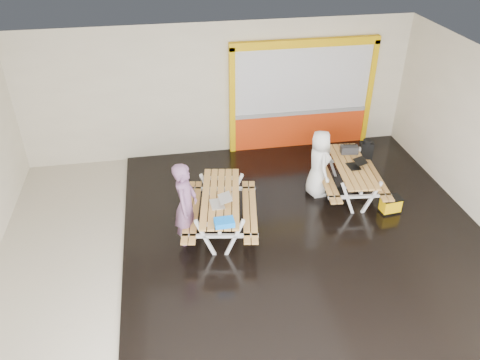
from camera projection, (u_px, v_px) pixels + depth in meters
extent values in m
cube|color=beige|center=(248.00, 244.00, 9.76)|extent=(10.00, 8.00, 0.01)
cube|color=white|center=(249.00, 81.00, 7.88)|extent=(10.00, 8.00, 0.01)
cube|color=beige|center=(219.00, 91.00, 12.15)|extent=(10.00, 0.01, 3.50)
cube|color=beige|center=(314.00, 349.00, 5.49)|extent=(10.00, 0.01, 3.50)
cube|color=black|center=(306.00, 237.00, 9.93)|extent=(7.50, 7.98, 0.05)
cube|color=red|center=(299.00, 130.00, 13.09)|extent=(3.60, 0.12, 1.00)
cube|color=gray|center=(301.00, 112.00, 12.80)|extent=(3.60, 0.14, 0.10)
cube|color=silver|center=(303.00, 80.00, 12.32)|extent=(3.60, 0.08, 1.72)
cube|color=#EFB506|center=(232.00, 103.00, 12.29)|extent=(0.14, 0.16, 2.90)
cube|color=#EFB506|center=(369.00, 93.00, 12.84)|extent=(0.14, 0.16, 2.90)
cube|color=#EFB506|center=(306.00, 43.00, 11.79)|extent=(3.88, 0.16, 0.20)
cube|color=#BC8A49|center=(205.00, 197.00, 9.70)|extent=(0.49, 2.17, 0.04)
cube|color=#BC8A49|center=(213.00, 197.00, 9.70)|extent=(0.49, 2.17, 0.04)
cube|color=#BC8A49|center=(221.00, 197.00, 9.71)|extent=(0.49, 2.17, 0.04)
cube|color=#BC8A49|center=(228.00, 197.00, 9.71)|extent=(0.49, 2.17, 0.04)
cube|color=#BC8A49|center=(236.00, 197.00, 9.71)|extent=(0.49, 2.17, 0.04)
cube|color=white|center=(205.00, 238.00, 9.21)|extent=(0.41, 0.13, 0.87)
cube|color=white|center=(235.00, 238.00, 9.22)|extent=(0.41, 0.13, 0.87)
cube|color=white|center=(220.00, 236.00, 9.19)|extent=(1.48, 0.31, 0.07)
cube|color=white|center=(220.00, 224.00, 9.04)|extent=(0.74, 0.19, 0.07)
cube|color=white|center=(209.00, 191.00, 10.61)|extent=(0.41, 0.13, 0.87)
cube|color=white|center=(234.00, 191.00, 10.61)|extent=(0.41, 0.13, 0.87)
cube|color=white|center=(222.00, 189.00, 10.59)|extent=(1.48, 0.31, 0.07)
cube|color=white|center=(222.00, 178.00, 10.43)|extent=(0.74, 0.19, 0.07)
cube|color=white|center=(221.00, 206.00, 9.82)|extent=(0.36, 1.77, 0.07)
cube|color=#BC8A49|center=(189.00, 210.00, 9.87)|extent=(0.49, 2.17, 0.04)
cube|color=#BC8A49|center=(196.00, 210.00, 9.88)|extent=(0.49, 2.17, 0.04)
cube|color=#BC8A49|center=(246.00, 210.00, 9.89)|extent=(0.49, 2.17, 0.04)
cube|color=#BC8A49|center=(253.00, 210.00, 9.89)|extent=(0.49, 2.17, 0.04)
cube|color=#BC8A49|center=(339.00, 166.00, 10.85)|extent=(0.34, 2.05, 0.04)
cube|color=#BC8A49|center=(346.00, 166.00, 10.85)|extent=(0.34, 2.05, 0.04)
cube|color=#BC8A49|center=(352.00, 166.00, 10.86)|extent=(0.34, 2.05, 0.04)
cube|color=#BC8A49|center=(358.00, 166.00, 10.87)|extent=(0.34, 2.05, 0.04)
cube|color=#BC8A49|center=(364.00, 165.00, 10.88)|extent=(0.34, 2.05, 0.04)
cube|color=white|center=(348.00, 199.00, 10.38)|extent=(0.38, 0.10, 0.82)
cube|color=white|center=(371.00, 198.00, 10.42)|extent=(0.38, 0.10, 0.82)
cube|color=white|center=(360.00, 196.00, 10.38)|extent=(1.40, 0.21, 0.06)
cube|color=white|center=(361.00, 186.00, 10.23)|extent=(0.69, 0.13, 0.06)
cube|color=white|center=(331.00, 163.00, 11.70)|extent=(0.38, 0.10, 0.82)
cube|color=white|center=(352.00, 162.00, 11.73)|extent=(0.38, 0.10, 0.82)
cube|color=white|center=(342.00, 161.00, 11.69)|extent=(1.40, 0.21, 0.06)
cube|color=white|center=(343.00, 151.00, 11.55)|extent=(0.69, 0.13, 0.06)
cube|color=white|center=(351.00, 173.00, 10.97)|extent=(0.23, 1.68, 0.06)
cube|color=#BC8A49|center=(323.00, 178.00, 10.99)|extent=(0.33, 2.05, 0.04)
cube|color=#BC8A49|center=(329.00, 178.00, 11.00)|extent=(0.33, 2.05, 0.04)
cube|color=#BC8A49|center=(371.00, 176.00, 11.06)|extent=(0.33, 2.05, 0.04)
cube|color=#BC8A49|center=(377.00, 176.00, 11.07)|extent=(0.33, 2.05, 0.04)
imported|color=#7A5177|center=(186.00, 205.00, 9.35)|extent=(0.63, 0.78, 1.86)
imported|color=white|center=(319.00, 164.00, 10.83)|extent=(0.54, 0.81, 1.61)
cube|color=silver|center=(217.00, 204.00, 9.45)|extent=(0.28, 0.38, 0.02)
cube|color=silver|center=(225.00, 198.00, 9.41)|extent=(0.26, 0.38, 0.07)
cube|color=silver|center=(225.00, 198.00, 9.41)|extent=(0.22, 0.33, 0.06)
cube|color=black|center=(353.00, 166.00, 10.78)|extent=(0.25, 0.35, 0.02)
cube|color=black|center=(360.00, 161.00, 10.74)|extent=(0.24, 0.35, 0.07)
cube|color=silver|center=(360.00, 161.00, 10.74)|extent=(0.20, 0.31, 0.05)
cube|color=#0E73EE|center=(224.00, 222.00, 8.87)|extent=(0.37, 0.27, 0.11)
cube|color=black|center=(349.00, 150.00, 11.28)|extent=(0.43, 0.25, 0.18)
cylinder|color=black|center=(350.00, 145.00, 11.21)|extent=(0.30, 0.06, 0.02)
cube|color=black|center=(366.00, 151.00, 11.65)|extent=(0.34, 0.24, 0.44)
cylinder|color=black|center=(367.00, 142.00, 11.52)|extent=(0.23, 0.23, 0.11)
cube|color=black|center=(336.00, 194.00, 11.08)|extent=(0.45, 0.34, 0.16)
cube|color=black|center=(389.00, 211.00, 10.62)|extent=(0.47, 0.33, 0.04)
cube|color=#F0B304|center=(390.00, 205.00, 10.53)|extent=(0.44, 0.30, 0.33)
cube|color=black|center=(392.00, 198.00, 10.43)|extent=(0.47, 0.33, 0.03)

